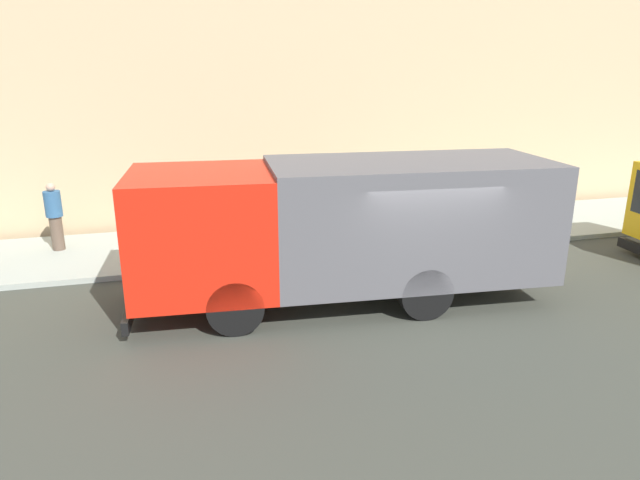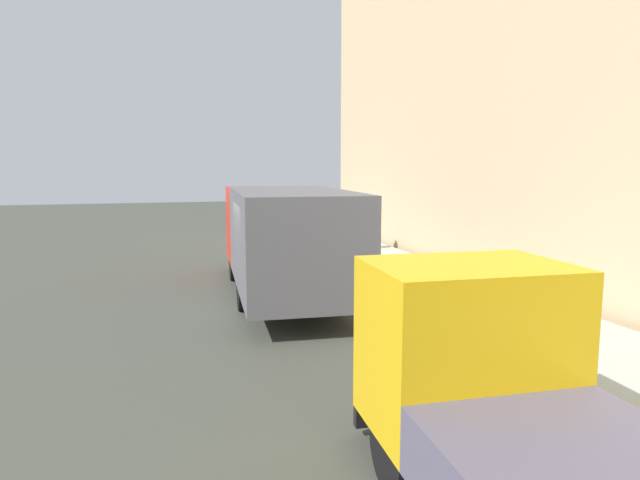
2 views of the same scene
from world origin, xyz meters
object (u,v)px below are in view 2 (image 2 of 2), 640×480
at_px(pedestrian_walking, 350,234).
at_px(street_sign_post, 367,230).
at_px(pedestrian_standing, 365,227).
at_px(pedestrian_third, 324,224).
at_px(traffic_cone_orange, 338,252).
at_px(small_flatbed_truck, 519,413).
at_px(large_utility_truck, 284,234).

distance_m(pedestrian_walking, street_sign_post, 2.81).
distance_m(pedestrian_standing, street_sign_post, 5.52).
relative_size(pedestrian_third, traffic_cone_orange, 2.28).
xyz_separation_m(pedestrian_standing, pedestrian_third, (-1.18, 1.62, -0.03)).
bearing_deg(pedestrian_walking, traffic_cone_orange, -4.90).
bearing_deg(pedestrian_standing, traffic_cone_orange, -161.95).
xyz_separation_m(small_flatbed_truck, pedestrian_walking, (2.99, 13.28, 0.00)).
xyz_separation_m(small_flatbed_truck, pedestrian_standing, (4.47, 15.70, -0.05)).
bearing_deg(traffic_cone_orange, pedestrian_third, 79.78).
bearing_deg(pedestrian_standing, large_utility_truck, -160.95).
bearing_deg(pedestrian_third, pedestrian_walking, 53.00).
distance_m(small_flatbed_truck, pedestrian_third, 17.62).
bearing_deg(pedestrian_third, traffic_cone_orange, 46.87).
bearing_deg(traffic_cone_orange, small_flatbed_truck, -100.89).
bearing_deg(pedestrian_walking, large_utility_truck, 38.59).
bearing_deg(pedestrian_walking, small_flatbed_truck, 66.05).
height_order(large_utility_truck, pedestrian_third, large_utility_truck).
bearing_deg(small_flatbed_truck, large_utility_truck, 93.73).
bearing_deg(traffic_cone_orange, pedestrian_standing, 52.09).
distance_m(large_utility_truck, pedestrian_walking, 4.84).
xyz_separation_m(pedestrian_third, traffic_cone_orange, (-0.74, -4.08, -0.50)).
bearing_deg(pedestrian_third, large_utility_truck, 33.34).
bearing_deg(large_utility_truck, street_sign_post, 23.54).
height_order(small_flatbed_truck, pedestrian_standing, small_flatbed_truck).
distance_m(small_flatbed_truck, traffic_cone_orange, 13.49).
bearing_deg(pedestrian_third, street_sign_post, 50.92).
xyz_separation_m(small_flatbed_truck, street_sign_post, (2.55, 10.54, 0.44)).
bearing_deg(street_sign_post, traffic_cone_orange, 90.09).
xyz_separation_m(large_utility_truck, traffic_cone_orange, (2.66, 3.63, -1.12)).
xyz_separation_m(large_utility_truck, pedestrian_walking, (3.10, 3.68, -0.53)).
xyz_separation_m(large_utility_truck, pedestrian_third, (3.39, 7.71, -0.62)).
height_order(pedestrian_third, traffic_cone_orange, pedestrian_third).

